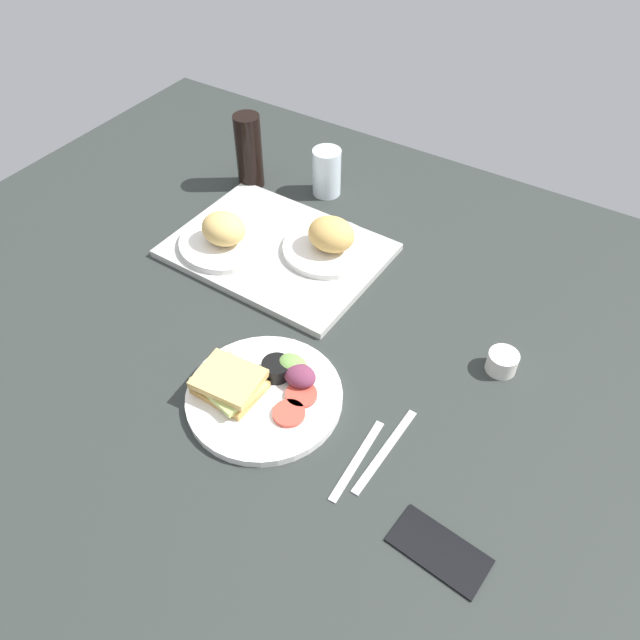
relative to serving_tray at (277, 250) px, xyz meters
The scene contains 11 objects.
ground_plane 27.00cm from the serving_tray, 44.48° to the right, with size 190.00×150.00×3.00cm, color #282D2B.
serving_tray is the anchor object (origin of this frame).
bread_plate_near 11.77cm from the serving_tray, 151.68° to the right, with size 20.90×20.90×8.18cm.
bread_plate_far 12.20cm from the serving_tray, 25.31° to the left, with size 19.66×19.66×8.44cm.
plate_with_salad 39.72cm from the serving_tray, 58.63° to the right, with size 27.54×27.54×5.40cm.
drinking_glass 26.44cm from the serving_tray, 97.18° to the left, with size 6.93×6.93×11.65cm, color silver.
soda_bottle 29.57cm from the serving_tray, 138.25° to the left, with size 6.40×6.40×18.45cm, color black.
espresso_cup 54.20cm from the serving_tray, ahead, with size 5.60×5.60×4.00cm, color silver.
fork 55.03cm from the serving_tray, 41.30° to the right, with size 17.00×1.40×0.50cm, color #B7B7BC.
knife 54.87cm from the serving_tray, 36.09° to the right, with size 19.00×1.40×0.50cm, color #B7B7BC.
cell_phone 73.03cm from the serving_tray, 36.14° to the right, with size 14.40×7.20×0.80cm, color black.
Camera 1 is at (46.29, -66.92, 88.55)cm, focal length 35.08 mm.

